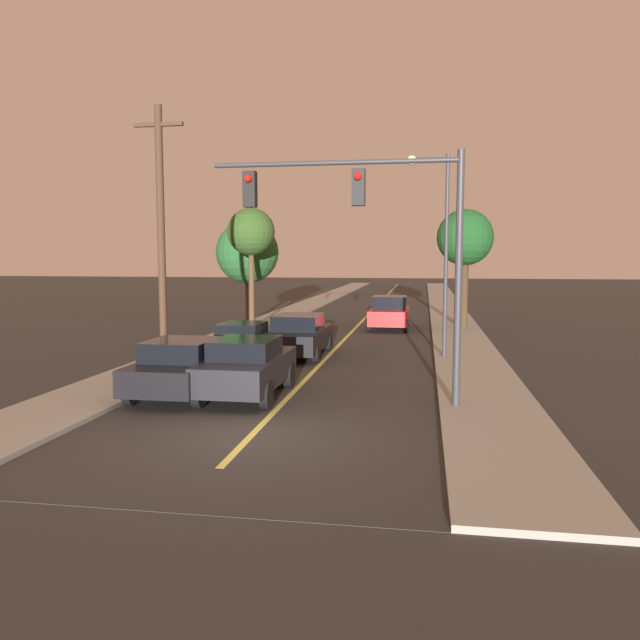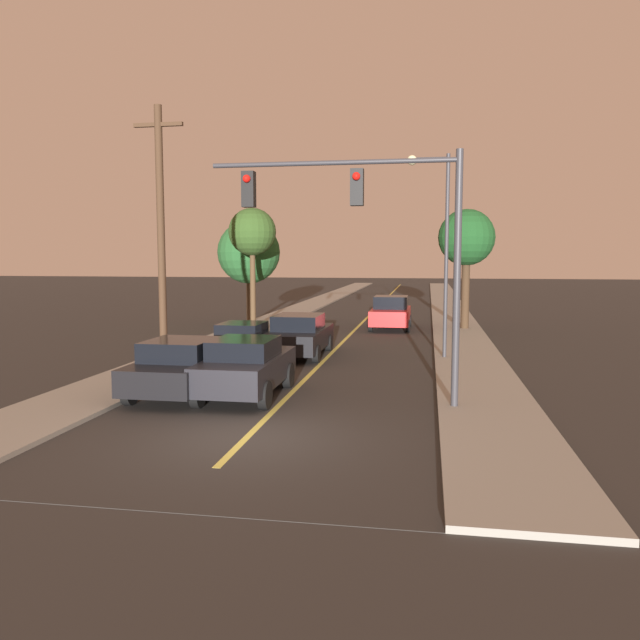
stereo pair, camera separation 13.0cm
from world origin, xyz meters
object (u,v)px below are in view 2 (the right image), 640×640
object	(u,v)px
car_near_lane_front	(246,366)
car_outer_lane_front	(182,367)
car_outer_lane_second	(243,341)
streetlamp_right	(438,230)
utility_pole_left	(161,236)
tree_left_far	(249,253)
car_far_oncoming	(391,313)
traffic_signal_mast	(374,222)
tree_left_near	(252,233)
car_near_lane_second	(299,335)
tree_right_near	(467,239)

from	to	relation	value
car_near_lane_front	car_outer_lane_front	xyz separation A→B (m)	(-1.77, -0.15, -0.03)
car_outer_lane_front	car_outer_lane_second	bearing A→B (deg)	90.00
car_outer_lane_second	streetlamp_right	xyz separation A→B (m)	(6.93, 1.54, 4.05)
utility_pole_left	tree_left_far	bearing A→B (deg)	96.10
car_far_oncoming	tree_left_far	distance (m)	8.74
car_outer_lane_front	traffic_signal_mast	world-z (taller)	traffic_signal_mast
car_far_oncoming	tree_left_near	xyz separation A→B (m)	(-6.94, -2.11, 4.15)
car_far_oncoming	car_near_lane_front	bearing A→B (deg)	80.14
streetlamp_right	tree_left_near	distance (m)	11.92
car_near_lane_front	car_far_oncoming	size ratio (longest dim) A/B	0.98
car_near_lane_second	streetlamp_right	world-z (taller)	streetlamp_right
car_outer_lane_second	utility_pole_left	xyz separation A→B (m)	(-1.72, -3.06, 3.72)
tree_left_far	tree_right_near	bearing A→B (deg)	-5.22
car_outer_lane_front	car_near_lane_second	bearing A→B (deg)	76.37
traffic_signal_mast	tree_left_near	world-z (taller)	traffic_signal_mast
car_outer_lane_second	traffic_signal_mast	size ratio (longest dim) A/B	0.65
car_outer_lane_front	tree_left_near	xyz separation A→B (m)	(-2.24, 14.91, 4.20)
car_far_oncoming	tree_left_near	size ratio (longest dim) A/B	0.72
car_near_lane_front	car_outer_lane_second	size ratio (longest dim) A/B	1.05
car_outer_lane_front	car_outer_lane_second	xyz separation A→B (m)	(-0.00, 5.75, -0.06)
car_near_lane_second	traffic_signal_mast	xyz separation A→B (m)	(3.50, -7.72, 3.85)
car_near_lane_second	tree_left_far	size ratio (longest dim) A/B	0.84
car_outer_lane_front	utility_pole_left	xyz separation A→B (m)	(-1.72, 2.69, 3.66)
tree_left_far	tree_right_near	distance (m)	11.97
car_outer_lane_second	tree_left_far	size ratio (longest dim) A/B	0.72
tree_left_near	car_near_lane_second	bearing A→B (deg)	-62.25
car_outer_lane_second	tree_left_near	xyz separation A→B (m)	(-2.24, 9.16, 4.26)
traffic_signal_mast	tree_left_near	distance (m)	17.09
car_outer_lane_second	streetlamp_right	bearing A→B (deg)	12.56
traffic_signal_mast	utility_pole_left	xyz separation A→B (m)	(-6.99, 3.12, -0.19)
car_far_oncoming	tree_left_far	world-z (taller)	tree_left_far
streetlamp_right	car_far_oncoming	bearing A→B (deg)	102.90
tree_left_near	tree_left_far	world-z (taller)	tree_left_near
traffic_signal_mast	streetlamp_right	distance (m)	7.90
car_near_lane_front	utility_pole_left	size ratio (longest dim) A/B	0.51
car_outer_lane_front	tree_right_near	world-z (taller)	tree_right_near
tree_right_near	tree_left_near	bearing A→B (deg)	-169.00
streetlamp_right	utility_pole_left	bearing A→B (deg)	-151.98
car_outer_lane_front	tree_left_near	size ratio (longest dim) A/B	0.70
car_near_lane_front	tree_left_far	size ratio (longest dim) A/B	0.75
car_far_oncoming	car_near_lane_second	bearing A→B (deg)	73.22
car_near_lane_second	tree_right_near	distance (m)	12.47
tree_left_near	tree_right_near	world-z (taller)	tree_left_near
car_near_lane_second	car_outer_lane_front	world-z (taller)	car_near_lane_second
tree_left_far	car_near_lane_second	bearing A→B (deg)	-64.56
car_far_oncoming	utility_pole_left	bearing A→B (deg)	65.85
tree_left_near	tree_left_far	bearing A→B (deg)	109.56
utility_pole_left	car_outer_lane_front	bearing A→B (deg)	-57.30
car_near_lane_front	streetlamp_right	xyz separation A→B (m)	(5.16, 7.14, 3.96)
car_far_oncoming	tree_left_far	xyz separation A→B (m)	(-8.07, 1.07, 3.19)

